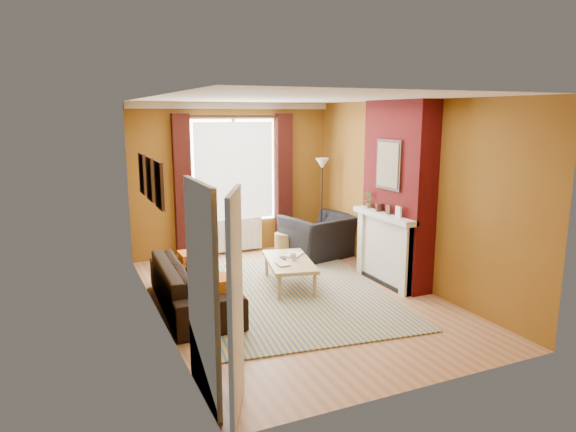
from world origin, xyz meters
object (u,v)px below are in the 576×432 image
(armchair, at_px, (320,236))
(wicker_stool, at_px, (284,245))
(sofa, at_px, (193,285))
(floor_lamp, at_px, (322,178))
(coffee_table, at_px, (289,263))

(armchair, height_order, wicker_stool, armchair)
(sofa, height_order, floor_lamp, floor_lamp)
(coffee_table, xyz_separation_m, wicker_stool, (0.60, 1.53, -0.15))
(wicker_stool, bearing_deg, sofa, -140.30)
(sofa, distance_m, wicker_stool, 2.77)
(sofa, height_order, coffee_table, sofa)
(sofa, xyz_separation_m, coffee_table, (1.53, 0.23, 0.06))
(sofa, xyz_separation_m, wicker_stool, (2.13, 1.77, -0.10))
(sofa, relative_size, wicker_stool, 4.72)
(sofa, distance_m, floor_lamp, 3.70)
(armchair, xyz_separation_m, floor_lamp, (0.24, 0.40, 1.02))
(sofa, height_order, wicker_stool, sofa)
(armchair, bearing_deg, coffee_table, 33.69)
(armchair, relative_size, floor_lamp, 0.67)
(sofa, relative_size, floor_lamp, 1.24)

